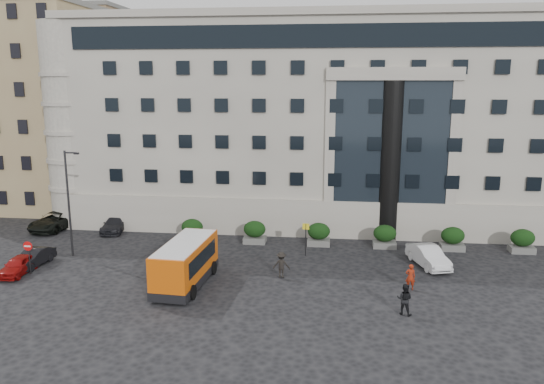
{
  "coord_description": "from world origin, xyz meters",
  "views": [
    {
      "loc": [
        7.46,
        -33.19,
        12.97
      ],
      "look_at": [
        3.02,
        4.4,
        5.0
      ],
      "focal_mm": 35.0,
      "sensor_mm": 36.0,
      "label": 1
    }
  ],
  "objects": [
    {
      "name": "white_taxi",
      "position": [
        14.3,
        3.8,
        0.73
      ],
      "size": [
        2.79,
        4.68,
        1.46
      ],
      "primitive_type": "imported",
      "rotation": [
        0.0,
        0.0,
        0.3
      ],
      "color": "silver",
      "rests_on": "ground"
    },
    {
      "name": "hedge_a",
      "position": [
        -4.0,
        7.8,
        0.93
      ],
      "size": [
        1.8,
        1.26,
        1.84
      ],
      "color": "#605F5D",
      "rests_on": "ground"
    },
    {
      "name": "parked_car_a",
      "position": [
        -13.8,
        -1.1,
        0.62
      ],
      "size": [
        1.57,
        3.67,
        1.24
      ],
      "primitive_type": "imported",
      "rotation": [
        0.0,
        0.0,
        0.03
      ],
      "color": "maroon",
      "rests_on": "ground"
    },
    {
      "name": "hedge_b",
      "position": [
        1.2,
        7.8,
        0.93
      ],
      "size": [
        1.8,
        1.26,
        1.84
      ],
      "color": "#605F5D",
      "rests_on": "ground"
    },
    {
      "name": "hedge_c",
      "position": [
        6.4,
        7.8,
        0.93
      ],
      "size": [
        1.8,
        1.26,
        1.84
      ],
      "color": "#605F5D",
      "rests_on": "ground"
    },
    {
      "name": "parked_car_c",
      "position": [
        -11.5,
        9.83,
        0.63
      ],
      "size": [
        2.25,
        4.54,
        1.27
      ],
      "primitive_type": "imported",
      "rotation": [
        0.0,
        0.0,
        0.11
      ],
      "color": "black",
      "rests_on": "ground"
    },
    {
      "name": "minibus",
      "position": [
        -1.87,
        -1.68,
        1.57
      ],
      "size": [
        2.95,
        6.97,
        2.85
      ],
      "rotation": [
        0.0,
        0.0,
        -0.07
      ],
      "color": "#CF5109",
      "rests_on": "ground"
    },
    {
      "name": "street_lamp",
      "position": [
        -11.94,
        3.0,
        4.37
      ],
      "size": [
        1.16,
        0.18,
        8.0
      ],
      "color": "#262628",
      "rests_on": "ground"
    },
    {
      "name": "no_entry_sign",
      "position": [
        -13.0,
        -1.04,
        1.65
      ],
      "size": [
        0.64,
        0.16,
        2.32
      ],
      "color": "#262628",
      "rests_on": "ground"
    },
    {
      "name": "ground",
      "position": [
        0.0,
        0.0,
        0.0
      ],
      "size": [
        120.0,
        120.0,
        0.0
      ],
      "primitive_type": "plane",
      "color": "black",
      "rests_on": "ground"
    },
    {
      "name": "bus_stop_sign",
      "position": [
        5.5,
        5.0,
        1.73
      ],
      "size": [
        0.5,
        0.08,
        2.52
      ],
      "color": "#262628",
      "rests_on": "ground"
    },
    {
      "name": "parked_car_b",
      "position": [
        -13.65,
        0.51,
        0.61
      ],
      "size": [
        1.58,
        3.79,
        1.22
      ],
      "primitive_type": "imported",
      "rotation": [
        0.0,
        0.0,
        -0.08
      ],
      "color": "black",
      "rests_on": "ground"
    },
    {
      "name": "red_truck",
      "position": [
        -14.08,
        18.39,
        1.45
      ],
      "size": [
        2.85,
        5.44,
        2.83
      ],
      "rotation": [
        0.0,
        0.0,
        0.09
      ],
      "color": "maroon",
      "rests_on": "ground"
    },
    {
      "name": "pedestrian_a",
      "position": [
        12.44,
        -0.8,
        0.84
      ],
      "size": [
        0.62,
        0.41,
        1.69
      ],
      "primitive_type": "imported",
      "rotation": [
        0.0,
        0.0,
        3.13
      ],
      "color": "maroon",
      "rests_on": "ground"
    },
    {
      "name": "apartment_far",
      "position": [
        -27.0,
        38.0,
        11.0
      ],
      "size": [
        13.0,
        13.0,
        22.0
      ],
      "primitive_type": "cube",
      "color": "brown",
      "rests_on": "ground"
    },
    {
      "name": "entrance_column",
      "position": [
        12.0,
        10.3,
        6.5
      ],
      "size": [
        1.8,
        1.8,
        13.0
      ],
      "primitive_type": "cylinder",
      "color": "black",
      "rests_on": "ground"
    },
    {
      "name": "civic_building",
      "position": [
        6.0,
        22.0,
        9.0
      ],
      "size": [
        44.0,
        24.0,
        18.0
      ],
      "primitive_type": "cube",
      "color": "gray",
      "rests_on": "ground"
    },
    {
      "name": "pedestrian_c",
      "position": [
        4.14,
        0.34,
        0.89
      ],
      "size": [
        1.16,
        0.67,
        1.78
      ],
      "primitive_type": "imported",
      "rotation": [
        0.0,
        0.0,
        3.15
      ],
      "color": "black",
      "rests_on": "ground"
    },
    {
      "name": "hedge_d",
      "position": [
        11.6,
        7.8,
        0.93
      ],
      "size": [
        1.8,
        1.26,
        1.84
      ],
      "color": "#605F5D",
      "rests_on": "ground"
    },
    {
      "name": "hedge_f",
      "position": [
        22.0,
        7.8,
        0.93
      ],
      "size": [
        1.8,
        1.26,
        1.84
      ],
      "color": "#605F5D",
      "rests_on": "ground"
    },
    {
      "name": "hedge_e",
      "position": [
        16.8,
        7.8,
        0.93
      ],
      "size": [
        1.8,
        1.26,
        1.84
      ],
      "color": "#605F5D",
      "rests_on": "ground"
    },
    {
      "name": "pedestrian_b",
      "position": [
        11.61,
        -4.56,
        0.91
      ],
      "size": [
        1.06,
        0.94,
        1.83
      ],
      "primitive_type": "imported",
      "rotation": [
        0.0,
        0.0,
        2.81
      ],
      "color": "black",
      "rests_on": "ground"
    },
    {
      "name": "parked_car_d",
      "position": [
        -17.0,
        9.78,
        0.77
      ],
      "size": [
        3.31,
        5.82,
        1.53
      ],
      "primitive_type": "imported",
      "rotation": [
        0.0,
        0.0,
        -0.14
      ],
      "color": "black",
      "rests_on": "ground"
    },
    {
      "name": "apartment_near",
      "position": [
        -24.0,
        20.0,
        10.0
      ],
      "size": [
        14.0,
        14.0,
        20.0
      ],
      "primitive_type": "cube",
      "color": "#907854",
      "rests_on": "ground"
    }
  ]
}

